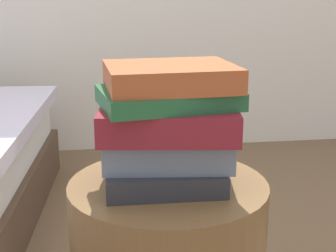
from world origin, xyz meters
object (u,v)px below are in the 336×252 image
object	(u,v)px
book_slate	(166,149)
book_forest	(167,98)
book_maroon	(170,121)
book_rust	(170,76)
book_charcoal	(163,173)

from	to	relation	value
book_slate	book_forest	distance (m)	0.11
book_maroon	book_rust	distance (m)	0.09
book_charcoal	book_rust	distance (m)	0.20
book_charcoal	book_forest	distance (m)	0.16
book_slate	book_maroon	distance (m)	0.06
book_charcoal	book_maroon	distance (m)	0.11
book_charcoal	book_maroon	xyz separation A→B (m)	(0.01, -0.01, 0.11)
book_charcoal	book_maroon	world-z (taller)	book_maroon
book_charcoal	book_rust	world-z (taller)	book_rust
book_rust	book_slate	bearing A→B (deg)	-149.64
book_maroon	book_forest	bearing A→B (deg)	128.90
book_maroon	book_rust	world-z (taller)	book_rust
book_slate	book_maroon	size ratio (longest dim) A/B	0.95
book_maroon	book_rust	bearing A→B (deg)	84.41
book_charcoal	book_slate	size ratio (longest dim) A/B	0.92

